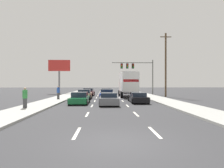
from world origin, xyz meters
name	(u,v)px	position (x,y,z in m)	size (l,w,h in m)	color
ground_plane	(108,96)	(0.00, 25.00, 0.00)	(140.00, 140.00, 0.00)	#333335
sidewalk_right	(156,98)	(6.73, 20.00, 0.07)	(2.96, 80.00, 0.14)	#9E9E99
sidewalk_left	(60,98)	(-6.73, 20.00, 0.07)	(2.96, 80.00, 0.14)	#9E9E99
lane_markings	(108,97)	(0.00, 23.99, 0.00)	(3.54, 57.00, 0.01)	silver
car_maroon	(88,92)	(-3.36, 27.05, 0.60)	(2.01, 4.58, 1.30)	maroon
car_tan	(85,95)	(-3.27, 19.83, 0.59)	(1.91, 4.35, 1.31)	tan
car_green	(80,98)	(-3.15, 13.70, 0.55)	(1.91, 4.26, 1.22)	#196B38
car_red	(106,92)	(-0.17, 27.08, 0.59)	(1.99, 4.32, 1.27)	red
car_blue	(107,95)	(-0.19, 19.40, 0.61)	(2.03, 4.58, 1.36)	#1E389E
car_gray	(109,99)	(-0.09, 12.38, 0.56)	(1.89, 4.22, 1.21)	slate
box_truck	(128,83)	(3.17, 23.31, 2.16)	(2.62, 8.32, 3.84)	white
car_black	(138,98)	(3.27, 14.63, 0.53)	(1.90, 4.64, 1.14)	black
traffic_signal_mast	(134,68)	(5.17, 29.82, 5.08)	(8.01, 0.69, 6.68)	#595B56
utility_pole_mid	(166,64)	(9.28, 23.43, 5.24)	(1.80, 0.28, 10.20)	brown
roadside_billboard	(59,69)	(-10.17, 34.30, 5.18)	(4.61, 0.36, 7.16)	slate
pedestrian_near_corner	(25,98)	(-7.03, 9.10, 0.98)	(0.38, 0.38, 1.68)	#3F3F42
pedestrian_mid_block	(58,92)	(-6.58, 18.47, 0.98)	(0.38, 0.38, 1.68)	#3F3F42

